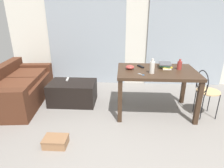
{
  "coord_description": "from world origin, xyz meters",
  "views": [
    {
      "loc": [
        -0.31,
        -1.67,
        1.76
      ],
      "look_at": [
        -0.51,
        1.71,
        0.44
      ],
      "focal_mm": 30.47,
      "sensor_mm": 36.0,
      "label": 1
    }
  ],
  "objects": [
    {
      "name": "bowl",
      "position": [
        -0.19,
        1.53,
        0.83
      ],
      "size": [
        0.15,
        0.15,
        0.07
      ],
      "primitive_type": "ellipsoid",
      "color": "#9E3833",
      "rests_on": "craft_table"
    },
    {
      "name": "bottle_near",
      "position": [
        0.16,
        1.32,
        0.9
      ],
      "size": [
        0.08,
        0.08,
        0.24
      ],
      "color": "beige",
      "rests_on": "craft_table"
    },
    {
      "name": "scissors",
      "position": [
        -0.0,
        1.23,
        0.8
      ],
      "size": [
        0.11,
        0.11,
        0.0
      ],
      "color": "#9EA0A5",
      "rests_on": "craft_table"
    },
    {
      "name": "shoebox",
      "position": [
        -1.22,
        0.43,
        0.07
      ],
      "size": [
        0.33,
        0.24,
        0.13
      ],
      "color": "#996B47",
      "rests_on": "ground"
    },
    {
      "name": "ground_plane",
      "position": [
        0.0,
        1.12,
        0.0
      ],
      "size": [
        7.29,
        7.29,
        0.0
      ],
      "primitive_type": "plane",
      "color": "gray"
    },
    {
      "name": "craft_table",
      "position": [
        0.28,
        1.5,
        0.69
      ],
      "size": [
        1.35,
        0.89,
        0.8
      ],
      "color": "#382619",
      "rests_on": "ground"
    },
    {
      "name": "coffee_table",
      "position": [
        -1.3,
        1.76,
        0.22
      ],
      "size": [
        0.9,
        0.59,
        0.44
      ],
      "color": "black",
      "rests_on": "ground"
    },
    {
      "name": "curtains",
      "position": [
        0.0,
        2.95,
        1.11
      ],
      "size": [
        4.26,
        0.03,
        2.22
      ],
      "color": "#99A3AD",
      "rests_on": "ground"
    },
    {
      "name": "tv_remote_primary",
      "position": [
        -1.43,
        1.91,
        0.45
      ],
      "size": [
        0.06,
        0.19,
        0.02
      ],
      "primitive_type": "cube",
      "rotation": [
        0.0,
        0.0,
        0.13
      ],
      "color": "#B7B7B2",
      "rests_on": "coffee_table"
    },
    {
      "name": "tv_remote_on_table",
      "position": [
        0.01,
        1.67,
        0.81
      ],
      "size": [
        0.12,
        0.17,
        0.02
      ],
      "primitive_type": "cube",
      "rotation": [
        0.0,
        0.0,
        0.47
      ],
      "color": "black",
      "rests_on": "craft_table"
    },
    {
      "name": "book_stack",
      "position": [
        0.45,
        1.67,
        0.84
      ],
      "size": [
        0.24,
        0.31,
        0.08
      ],
      "color": "silver",
      "rests_on": "craft_table"
    },
    {
      "name": "bottle_far",
      "position": [
        0.67,
        1.57,
        0.87
      ],
      "size": [
        0.08,
        0.08,
        0.18
      ],
      "color": "#99332D",
      "rests_on": "craft_table"
    },
    {
      "name": "wall_back",
      "position": [
        0.0,
        3.04,
        1.3
      ],
      "size": [
        6.24,
        0.1,
        2.61
      ],
      "primitive_type": "cube",
      "color": "silver",
      "rests_on": "ground"
    },
    {
      "name": "couch",
      "position": [
        -2.4,
        1.73,
        0.3
      ],
      "size": [
        1.04,
        1.83,
        0.74
      ],
      "color": "#4C2819",
      "rests_on": "ground"
    },
    {
      "name": "wire_chair",
      "position": [
        1.09,
        1.39,
        0.53
      ],
      "size": [
        0.39,
        0.4,
        0.84
      ],
      "color": "tan",
      "rests_on": "ground"
    }
  ]
}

